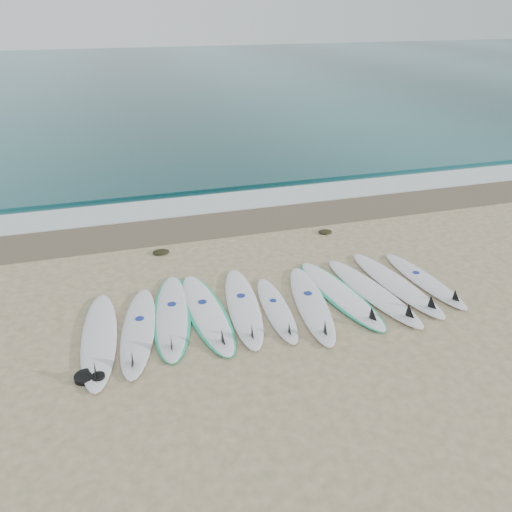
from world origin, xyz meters
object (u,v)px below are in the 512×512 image
object	(u,v)px
surfboard_0	(99,340)
surfboard_10	(426,281)
surfboard_5	(277,310)
leash_coil	(88,377)

from	to	relation	value
surfboard_0	surfboard_10	distance (m)	6.42
surfboard_0	surfboard_5	distance (m)	3.17
surfboard_0	leash_coil	xyz separation A→B (m)	(-0.17, -0.91, -0.01)
surfboard_10	leash_coil	size ratio (longest dim) A/B	5.48
surfboard_0	surfboard_10	size ratio (longest dim) A/B	1.13
surfboard_10	leash_coil	distance (m)	6.68
surfboard_0	surfboard_5	xyz separation A→B (m)	(3.17, 0.03, -0.01)
surfboard_10	leash_coil	world-z (taller)	surfboard_10
surfboard_10	leash_coil	bearing A→B (deg)	-175.84
surfboard_5	surfboard_10	world-z (taller)	surfboard_10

